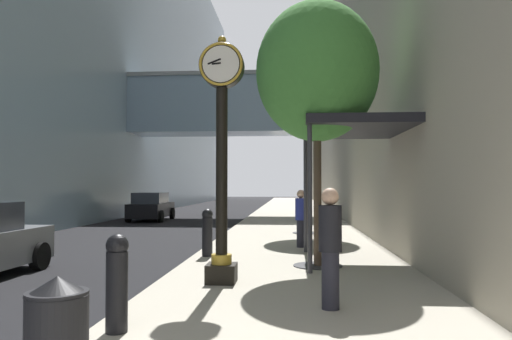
{
  "coord_description": "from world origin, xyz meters",
  "views": [
    {
      "loc": [
        2.56,
        -2.35,
        1.96
      ],
      "look_at": [
        0.79,
        22.05,
        2.73
      ],
      "focal_mm": 34.33,
      "sensor_mm": 36.0,
      "label": 1
    }
  ],
  "objects_px": {
    "street_clock": "(222,146)",
    "pedestrian_by_clock": "(330,244)",
    "pedestrian_walking": "(301,217)",
    "car_black_near": "(151,207)",
    "trash_bin": "(57,337)",
    "street_tree_mid_near": "(307,93)",
    "street_tree_near": "(317,72)",
    "bollard_nearest": "(117,281)",
    "bollard_third": "(207,231)"
  },
  "relations": [
    {
      "from": "bollard_nearest",
      "to": "street_tree_near",
      "type": "height_order",
      "value": "street_tree_near"
    },
    {
      "from": "bollard_third",
      "to": "car_black_near",
      "type": "height_order",
      "value": "car_black_near"
    },
    {
      "from": "car_black_near",
      "to": "street_clock",
      "type": "bearing_deg",
      "value": -69.82
    },
    {
      "from": "bollard_third",
      "to": "pedestrian_by_clock",
      "type": "bearing_deg",
      "value": -62.22
    },
    {
      "from": "trash_bin",
      "to": "bollard_third",
      "type": "bearing_deg",
      "value": 91.23
    },
    {
      "from": "car_black_near",
      "to": "pedestrian_walking",
      "type": "bearing_deg",
      "value": -56.68
    },
    {
      "from": "street_tree_mid_near",
      "to": "trash_bin",
      "type": "bearing_deg",
      "value": -99.88
    },
    {
      "from": "street_tree_near",
      "to": "pedestrian_by_clock",
      "type": "height_order",
      "value": "street_tree_near"
    },
    {
      "from": "street_clock",
      "to": "street_tree_near",
      "type": "xyz_separation_m",
      "value": [
        1.9,
        2.03,
        1.84
      ]
    },
    {
      "from": "street_clock",
      "to": "bollard_nearest",
      "type": "bearing_deg",
      "value": -105.16
    },
    {
      "from": "pedestrian_walking",
      "to": "car_black_near",
      "type": "distance_m",
      "value": 14.71
    },
    {
      "from": "street_tree_near",
      "to": "trash_bin",
      "type": "relative_size",
      "value": 5.73
    },
    {
      "from": "street_tree_near",
      "to": "pedestrian_walking",
      "type": "height_order",
      "value": "street_tree_near"
    },
    {
      "from": "street_clock",
      "to": "pedestrian_walking",
      "type": "relative_size",
      "value": 2.76
    },
    {
      "from": "bollard_third",
      "to": "trash_bin",
      "type": "relative_size",
      "value": 1.15
    },
    {
      "from": "street_clock",
      "to": "pedestrian_by_clock",
      "type": "height_order",
      "value": "street_clock"
    },
    {
      "from": "pedestrian_by_clock",
      "to": "trash_bin",
      "type": "bearing_deg",
      "value": -127.98
    },
    {
      "from": "pedestrian_by_clock",
      "to": "bollard_nearest",
      "type": "bearing_deg",
      "value": -153.89
    },
    {
      "from": "street_tree_near",
      "to": "street_tree_mid_near",
      "type": "height_order",
      "value": "street_tree_mid_near"
    },
    {
      "from": "street_tree_mid_near",
      "to": "trash_bin",
      "type": "height_order",
      "value": "street_tree_mid_near"
    },
    {
      "from": "bollard_nearest",
      "to": "trash_bin",
      "type": "relative_size",
      "value": 1.15
    },
    {
      "from": "bollard_third",
      "to": "pedestrian_walking",
      "type": "xyz_separation_m",
      "value": [
        2.44,
        2.0,
        0.26
      ]
    },
    {
      "from": "pedestrian_walking",
      "to": "car_black_near",
      "type": "height_order",
      "value": "pedestrian_walking"
    },
    {
      "from": "bollard_third",
      "to": "trash_bin",
      "type": "distance_m",
      "value": 8.45
    },
    {
      "from": "pedestrian_by_clock",
      "to": "pedestrian_walking",
      "type": "bearing_deg",
      "value": 92.32
    },
    {
      "from": "car_black_near",
      "to": "street_tree_near",
      "type": "bearing_deg",
      "value": -61.78
    },
    {
      "from": "street_clock",
      "to": "trash_bin",
      "type": "distance_m",
      "value": 5.5
    },
    {
      "from": "street_tree_near",
      "to": "street_tree_mid_near",
      "type": "bearing_deg",
      "value": 90.0
    },
    {
      "from": "bollard_nearest",
      "to": "pedestrian_walking",
      "type": "bearing_deg",
      "value": 74.03
    },
    {
      "from": "trash_bin",
      "to": "car_black_near",
      "type": "height_order",
      "value": "car_black_near"
    },
    {
      "from": "bollard_nearest",
      "to": "car_black_near",
      "type": "xyz_separation_m",
      "value": [
        -5.64,
        20.81,
        -0.01
      ]
    },
    {
      "from": "bollard_nearest",
      "to": "street_tree_mid_near",
      "type": "distance_m",
      "value": 13.93
    },
    {
      "from": "bollard_nearest",
      "to": "car_black_near",
      "type": "relative_size",
      "value": 0.28
    },
    {
      "from": "street_clock",
      "to": "bollard_third",
      "type": "distance_m",
      "value": 3.97
    },
    {
      "from": "street_clock",
      "to": "bollard_third",
      "type": "bearing_deg",
      "value": 104.19
    },
    {
      "from": "trash_bin",
      "to": "street_tree_near",
      "type": "bearing_deg",
      "value": 70.15
    },
    {
      "from": "street_clock",
      "to": "bollard_third",
      "type": "xyz_separation_m",
      "value": [
        -0.85,
        3.37,
        -1.92
      ]
    },
    {
      "from": "bollard_nearest",
      "to": "street_clock",
      "type": "bearing_deg",
      "value": 74.84
    },
    {
      "from": "trash_bin",
      "to": "bollard_nearest",
      "type": "bearing_deg",
      "value": 95.4
    },
    {
      "from": "street_tree_near",
      "to": "car_black_near",
      "type": "xyz_separation_m",
      "value": [
        -8.39,
        15.63,
        -3.78
      ]
    },
    {
      "from": "street_tree_near",
      "to": "trash_bin",
      "type": "xyz_separation_m",
      "value": [
        -2.57,
        -7.11,
        -3.86
      ]
    },
    {
      "from": "street_clock",
      "to": "pedestrian_by_clock",
      "type": "bearing_deg",
      "value": -43.94
    },
    {
      "from": "trash_bin",
      "to": "pedestrian_walking",
      "type": "xyz_separation_m",
      "value": [
        2.26,
        10.45,
        0.35
      ]
    },
    {
      "from": "street_tree_mid_near",
      "to": "pedestrian_walking",
      "type": "distance_m",
      "value": 6.21
    },
    {
      "from": "bollard_nearest",
      "to": "pedestrian_by_clock",
      "type": "xyz_separation_m",
      "value": [
        2.73,
        1.34,
        0.32
      ]
    },
    {
      "from": "bollard_third",
      "to": "bollard_nearest",
      "type": "bearing_deg",
      "value": -90.0
    },
    {
      "from": "bollard_nearest",
      "to": "car_black_near",
      "type": "distance_m",
      "value": 21.56
    },
    {
      "from": "street_tree_near",
      "to": "pedestrian_walking",
      "type": "distance_m",
      "value": 4.85
    },
    {
      "from": "street_clock",
      "to": "street_tree_near",
      "type": "relative_size",
      "value": 0.77
    },
    {
      "from": "bollard_nearest",
      "to": "street_tree_mid_near",
      "type": "bearing_deg",
      "value": 77.89
    }
  ]
}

